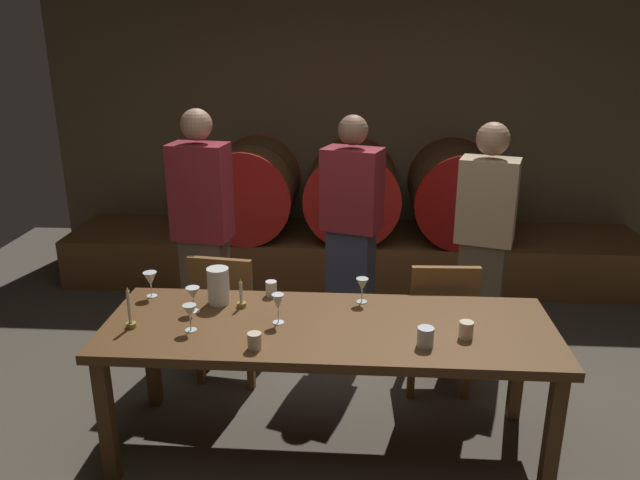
{
  "coord_description": "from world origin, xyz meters",
  "views": [
    {
      "loc": [
        0.05,
        -2.9,
        2.18
      ],
      "look_at": [
        -0.17,
        0.43,
        1.04
      ],
      "focal_mm": 34.66,
      "sensor_mm": 36.0,
      "label": 1
    }
  ],
  "objects": [
    {
      "name": "cup_center_right",
      "position": [
        0.38,
        -0.23,
        0.79
      ],
      "size": [
        0.08,
        0.08,
        0.1
      ],
      "primitive_type": "cylinder",
      "color": "silver",
      "rests_on": "dining_table"
    },
    {
      "name": "cup_far_left",
      "position": [
        -0.44,
        0.3,
        0.79
      ],
      "size": [
        0.06,
        0.06,
        0.09
      ],
      "primitive_type": "cylinder",
      "color": "white",
      "rests_on": "dining_table"
    },
    {
      "name": "candle_right",
      "position": [
        -0.58,
        0.14,
        0.79
      ],
      "size": [
        0.05,
        0.05,
        0.17
      ],
      "color": "olive",
      "rests_on": "dining_table"
    },
    {
      "name": "cup_far_right",
      "position": [
        0.59,
        -0.14,
        0.79
      ],
      "size": [
        0.07,
        0.07,
        0.08
      ],
      "primitive_type": "cylinder",
      "color": "beige",
      "rests_on": "dining_table"
    },
    {
      "name": "pitcher",
      "position": [
        -0.71,
        0.19,
        0.85
      ],
      "size": [
        0.12,
        0.12,
        0.2
      ],
      "color": "white",
      "rests_on": "dining_table"
    },
    {
      "name": "cup_center_left",
      "position": [
        -0.43,
        -0.32,
        0.78
      ],
      "size": [
        0.07,
        0.07,
        0.08
      ],
      "primitive_type": "cylinder",
      "color": "beige",
      "rests_on": "dining_table"
    },
    {
      "name": "wine_glass_left",
      "position": [
        -0.82,
        0.07,
        0.85
      ],
      "size": [
        0.07,
        0.07,
        0.14
      ],
      "color": "white",
      "rests_on": "dining_table"
    },
    {
      "name": "barrel_shelf",
      "position": [
        0.0,
        2.43,
        0.22
      ],
      "size": [
        5.13,
        0.9,
        0.43
      ],
      "primitive_type": "cube",
      "color": "brown",
      "rests_on": "ground"
    },
    {
      "name": "guest_left",
      "position": [
        -1.02,
        1.07,
        0.87
      ],
      "size": [
        0.41,
        0.29,
        1.7
      ],
      "rotation": [
        0.0,
        0.0,
        3.01
      ],
      "color": "brown",
      "rests_on": "ground"
    },
    {
      "name": "chair_right",
      "position": [
        0.56,
        0.57,
        0.49
      ],
      "size": [
        0.42,
        0.42,
        0.88
      ],
      "rotation": [
        0.0,
        0.0,
        3.18
      ],
      "color": "brown",
      "rests_on": "ground"
    },
    {
      "name": "candle_left",
      "position": [
        -1.1,
        -0.14,
        0.81
      ],
      "size": [
        0.05,
        0.05,
        0.23
      ],
      "color": "olive",
      "rests_on": "dining_table"
    },
    {
      "name": "wine_glass_far_right",
      "position": [
        0.08,
        0.25,
        0.85
      ],
      "size": [
        0.07,
        0.07,
        0.14
      ],
      "color": "silver",
      "rests_on": "dining_table"
    },
    {
      "name": "guest_right",
      "position": [
        0.91,
        1.18,
        0.83
      ],
      "size": [
        0.43,
        0.34,
        1.62
      ],
      "rotation": [
        0.0,
        0.0,
        2.84
      ],
      "color": "brown",
      "rests_on": "ground"
    },
    {
      "name": "wine_glass_center",
      "position": [
        -0.78,
        -0.15,
        0.85
      ],
      "size": [
        0.07,
        0.07,
        0.14
      ],
      "color": "silver",
      "rests_on": "dining_table"
    },
    {
      "name": "wine_glass_far_left",
      "position": [
        -1.12,
        0.25,
        0.85
      ],
      "size": [
        0.08,
        0.08,
        0.15
      ],
      "color": "white",
      "rests_on": "dining_table"
    },
    {
      "name": "wine_glass_right",
      "position": [
        -0.35,
        -0.04,
        0.86
      ],
      "size": [
        0.06,
        0.06,
        0.16
      ],
      "color": "white",
      "rests_on": "dining_table"
    },
    {
      "name": "dining_table",
      "position": [
        -0.09,
        -0.04,
        0.67
      ],
      "size": [
        2.31,
        0.8,
        0.74
      ],
      "color": "brown",
      "rests_on": "ground"
    },
    {
      "name": "wine_barrel_center",
      "position": [
        -0.01,
        2.43,
        0.83
      ],
      "size": [
        0.81,
        0.91,
        0.81
      ],
      "color": "brown",
      "rests_on": "barrel_shelf"
    },
    {
      "name": "back_wall",
      "position": [
        0.0,
        2.98,
        1.24
      ],
      "size": [
        5.7,
        0.24,
        2.48
      ],
      "primitive_type": "cube",
      "color": "brown",
      "rests_on": "ground"
    },
    {
      "name": "chair_left",
      "position": [
        -0.77,
        0.62,
        0.49
      ],
      "size": [
        0.45,
        0.45,
        0.88
      ],
      "rotation": [
        0.0,
        0.0,
        3.01
      ],
      "color": "brown",
      "rests_on": "ground"
    },
    {
      "name": "wine_barrel_right",
      "position": [
        0.9,
        2.43,
        0.83
      ],
      "size": [
        0.81,
        0.91,
        0.81
      ],
      "color": "#513319",
      "rests_on": "barrel_shelf"
    },
    {
      "name": "guest_center",
      "position": [
        0.0,
        1.11,
        0.85
      ],
      "size": [
        0.44,
        0.35,
        1.66
      ],
      "rotation": [
        0.0,
        0.0,
        2.82
      ],
      "color": "#33384C",
      "rests_on": "ground"
    },
    {
      "name": "wine_barrel_left",
      "position": [
        -0.92,
        2.43,
        0.83
      ],
      "size": [
        0.81,
        0.91,
        0.81
      ],
      "color": "brown",
      "rests_on": "barrel_shelf"
    },
    {
      "name": "ground_plane",
      "position": [
        0.0,
        0.0,
        0.0
      ],
      "size": [
        7.42,
        7.42,
        0.0
      ],
      "primitive_type": "plane",
      "color": "#4C443A"
    }
  ]
}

